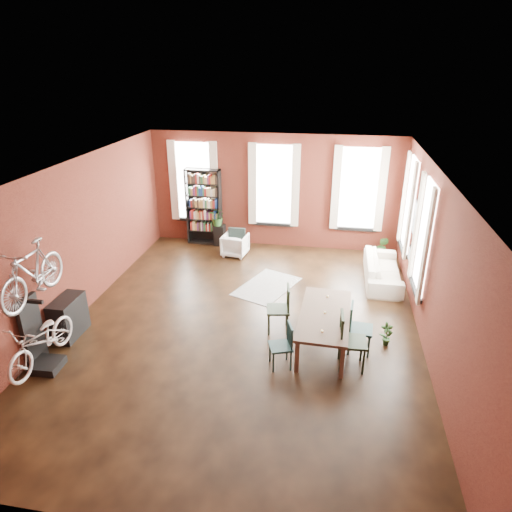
% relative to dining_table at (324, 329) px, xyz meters
% --- Properties ---
extents(room, '(9.00, 9.04, 3.22)m').
position_rel_dining_table_xyz_m(room, '(-1.39, 1.00, 1.79)').
color(room, black).
rests_on(room, ground).
extents(dining_table, '(0.99, 2.04, 0.68)m').
position_rel_dining_table_xyz_m(dining_table, '(0.00, 0.00, 0.00)').
color(dining_table, brown).
rests_on(dining_table, ground).
extents(dining_chair_a, '(0.49, 0.49, 0.83)m').
position_rel_dining_table_xyz_m(dining_chair_a, '(-0.72, -0.79, 0.07)').
color(dining_chair_a, '#1A3839').
rests_on(dining_chair_a, ground).
extents(dining_chair_b, '(0.51, 0.51, 0.97)m').
position_rel_dining_table_xyz_m(dining_chair_b, '(-0.92, 0.35, 0.14)').
color(dining_chair_b, '#1E2E1B').
rests_on(dining_chair_b, ground).
extents(dining_chair_c, '(0.51, 0.51, 1.04)m').
position_rel_dining_table_xyz_m(dining_chair_c, '(0.50, -0.59, 0.18)').
color(dining_chair_c, black).
rests_on(dining_chair_c, ground).
extents(dining_chair_d, '(0.47, 0.47, 0.95)m').
position_rel_dining_table_xyz_m(dining_chair_d, '(0.66, -0.08, 0.13)').
color(dining_chair_d, '#193735').
rests_on(dining_chair_d, ground).
extents(bookshelf, '(1.00, 0.32, 2.20)m').
position_rel_dining_table_xyz_m(bookshelf, '(-3.64, 4.68, 0.76)').
color(bookshelf, black).
rests_on(bookshelf, ground).
extents(white_armchair, '(0.71, 0.68, 0.66)m').
position_rel_dining_table_xyz_m(white_armchair, '(-2.57, 3.94, -0.01)').
color(white_armchair, silver).
rests_on(white_armchair, ground).
extents(cream_sofa, '(0.61, 2.08, 0.81)m').
position_rel_dining_table_xyz_m(cream_sofa, '(1.31, 2.98, 0.07)').
color(cream_sofa, beige).
rests_on(cream_sofa, ground).
extents(striped_rug, '(1.61, 1.95, 0.01)m').
position_rel_dining_table_xyz_m(striped_rug, '(-1.42, 2.19, -0.34)').
color(striped_rug, black).
rests_on(striped_rug, ground).
extents(bike_trainer, '(0.51, 0.51, 0.14)m').
position_rel_dining_table_xyz_m(bike_trainer, '(-4.75, -1.58, -0.27)').
color(bike_trainer, black).
rests_on(bike_trainer, ground).
extents(bike_wall_rack, '(0.16, 0.60, 1.30)m').
position_rel_dining_table_xyz_m(bike_wall_rack, '(-5.04, -1.42, 0.31)').
color(bike_wall_rack, black).
rests_on(bike_wall_rack, ground).
extents(console_table, '(0.40, 0.80, 0.80)m').
position_rel_dining_table_xyz_m(console_table, '(-4.92, -0.52, 0.06)').
color(console_table, black).
rests_on(console_table, ground).
extents(plant_stand, '(0.31, 0.31, 0.60)m').
position_rel_dining_table_xyz_m(plant_stand, '(-3.17, 4.59, -0.04)').
color(plant_stand, black).
rests_on(plant_stand, ground).
extents(plant_by_sofa, '(0.52, 0.64, 0.25)m').
position_rel_dining_table_xyz_m(plant_by_sofa, '(1.43, 4.58, -0.22)').
color(plant_by_sofa, '#255321').
rests_on(plant_by_sofa, ground).
extents(plant_small, '(0.40, 0.53, 0.17)m').
position_rel_dining_table_xyz_m(plant_small, '(1.18, 0.19, -0.26)').
color(plant_small, '#254F1F').
rests_on(plant_small, ground).
extents(bicycle_floor, '(0.63, 0.91, 1.68)m').
position_rel_dining_table_xyz_m(bicycle_floor, '(-4.76, -1.57, 0.64)').
color(bicycle_floor, silver).
rests_on(bicycle_floor, bike_trainer).
extents(bicycle_hung, '(0.47, 1.00, 1.66)m').
position_rel_dining_table_xyz_m(bicycle_hung, '(-4.79, -1.42, 1.79)').
color(bicycle_hung, '#A5A8AD').
rests_on(bicycle_hung, bike_wall_rack).
extents(plant_on_stand, '(0.57, 0.61, 0.42)m').
position_rel_dining_table_xyz_m(plant_on_stand, '(-3.21, 4.57, 0.47)').
color(plant_on_stand, '#295823').
rests_on(plant_on_stand, plant_stand).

